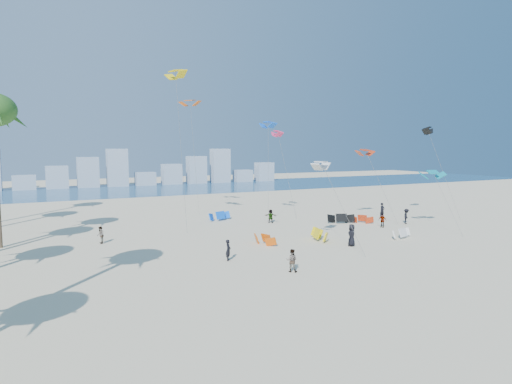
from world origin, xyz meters
name	(u,v)px	position (x,y,z in m)	size (l,w,h in m)	color
ground	(333,295)	(0.00, 0.00, 0.00)	(220.00, 220.00, 0.00)	beige
ocean	(119,190)	(0.00, 72.00, 0.01)	(220.00, 220.00, 0.00)	navy
kitesurfer_near	(228,250)	(-2.32, 10.13, 0.81)	(0.59, 0.39, 1.62)	black
kitesurfer_mid	(292,260)	(0.40, 5.31, 0.80)	(0.78, 0.61, 1.60)	gray
kitesurfers_far	(326,221)	(11.97, 17.41, 0.86)	(33.51, 14.91, 1.93)	black
grounded_kites	(313,226)	(10.49, 17.69, 0.47)	(17.26, 19.20, 1.02)	#D7520B
flying_kites	(291,122)	(11.19, 23.31, 11.51)	(31.87, 32.19, 17.39)	silver
distant_skyline	(105,173)	(-1.19, 82.00, 3.09)	(85.00, 3.00, 8.40)	#9EADBF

